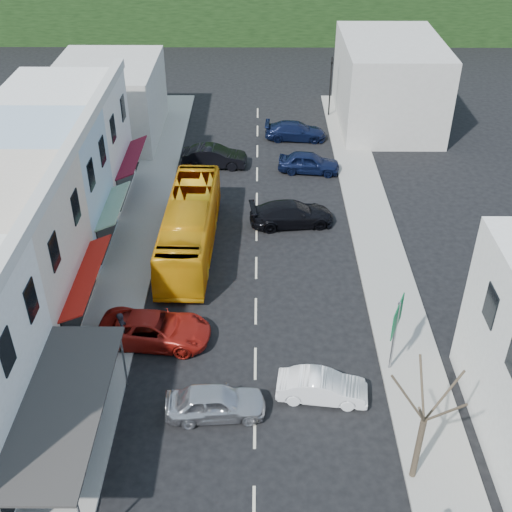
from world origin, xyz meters
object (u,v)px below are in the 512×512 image
at_px(car_red, 155,330).
at_px(pedestrian_left, 123,330).
at_px(car_white, 322,387).
at_px(traffic_signal, 330,87).
at_px(bus, 190,227).
at_px(street_tree, 424,421).
at_px(direction_sign, 394,337).
at_px(car_silver, 215,403).

height_order(car_red, pedestrian_left, pedestrian_left).
height_order(car_white, traffic_signal, traffic_signal).
distance_m(bus, street_tree, 19.49).
xyz_separation_m(bus, direction_sign, (10.39, -10.40, 0.50)).
xyz_separation_m(car_white, street_tree, (3.28, -4.25, 2.62)).
bearing_deg(direction_sign, car_silver, -137.15).
distance_m(bus, direction_sign, 14.71).
relative_size(bus, car_red, 2.52).
height_order(bus, car_white, bus).
height_order(bus, car_silver, bus).
xyz_separation_m(direction_sign, traffic_signal, (-0.13, 31.61, 0.59)).
height_order(car_silver, car_red, same).
relative_size(car_white, traffic_signal, 0.83).
xyz_separation_m(bus, pedestrian_left, (-2.53, -8.72, -0.55)).
distance_m(bus, car_red, 8.50).
xyz_separation_m(pedestrian_left, direction_sign, (12.92, -1.67, 1.05)).
height_order(pedestrian_left, direction_sign, direction_sign).
bearing_deg(car_white, direction_sign, -55.10).
bearing_deg(street_tree, direction_sign, 89.06).
bearing_deg(car_red, traffic_signal, -15.17).
xyz_separation_m(car_white, car_red, (-8.02, 3.81, 0.00)).
bearing_deg(bus, pedestrian_left, -104.64).
xyz_separation_m(car_red, direction_sign, (11.40, -2.00, 1.35)).
distance_m(car_red, street_tree, 14.13).
relative_size(bus, traffic_signal, 2.19).
bearing_deg(car_red, street_tree, -119.84).
bearing_deg(traffic_signal, car_red, 77.77).
xyz_separation_m(direction_sign, street_tree, (-0.10, -6.07, 1.27)).
xyz_separation_m(car_white, direction_sign, (3.38, 1.81, 1.35)).
xyz_separation_m(car_silver, traffic_signal, (7.99, 34.42, 1.94)).
xyz_separation_m(bus, car_red, (-1.01, -8.40, -0.85)).
bearing_deg(street_tree, car_white, 127.67).
xyz_separation_m(car_red, traffic_signal, (11.27, 29.62, 1.94)).
height_order(car_white, direction_sign, direction_sign).
bearing_deg(car_silver, direction_sign, -75.17).
height_order(direction_sign, street_tree, street_tree).
bearing_deg(bus, traffic_signal, 65.73).
bearing_deg(traffic_signal, street_tree, 98.65).
bearing_deg(bus, direction_sign, -43.47).
bearing_deg(traffic_signal, car_silver, 85.54).
height_order(car_silver, traffic_signal, traffic_signal).
distance_m(pedestrian_left, traffic_signal, 32.60).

